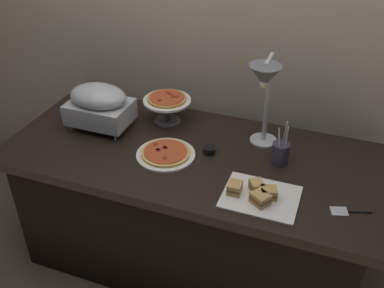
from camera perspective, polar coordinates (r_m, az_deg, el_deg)
The scene contains 11 objects.
ground_plane at distance 2.75m, azimuth -0.01°, elevation -14.24°, with size 8.00×8.00×0.00m, color brown.
back_wall at distance 2.47m, azimuth 4.15°, elevation 13.64°, with size 4.40×0.04×2.40m, color tan.
buffet_table at distance 2.48m, azimuth -0.01°, elevation -8.22°, with size 1.90×0.84×0.76m.
chafing_dish at distance 2.44m, azimuth -11.78°, elevation 5.01°, with size 0.33×0.23×0.25m.
heat_lamp at distance 2.08m, azimuth 9.30°, elevation 7.55°, with size 0.15×0.29×0.49m.
pizza_plate_front at distance 2.22m, azimuth -3.38°, elevation -1.24°, with size 0.30×0.30×0.03m.
pizza_plate_center at distance 2.46m, azimuth -3.20°, elevation 5.38°, with size 0.26×0.26×0.15m.
sandwich_platter at distance 1.97m, azimuth 8.44°, elevation -6.41°, with size 0.33×0.26×0.06m.
sauce_cup_near at distance 2.24m, azimuth 2.22°, elevation -0.77°, with size 0.06×0.06×0.03m.
utensil_holder at distance 2.18m, azimuth 11.22°, elevation -1.12°, with size 0.08×0.08×0.23m.
serving_spatula at distance 2.01m, azimuth 19.42°, elevation -8.13°, with size 0.17×0.08×0.01m.
Camera 1 is at (0.65, -1.74, 2.03)m, focal length 41.74 mm.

